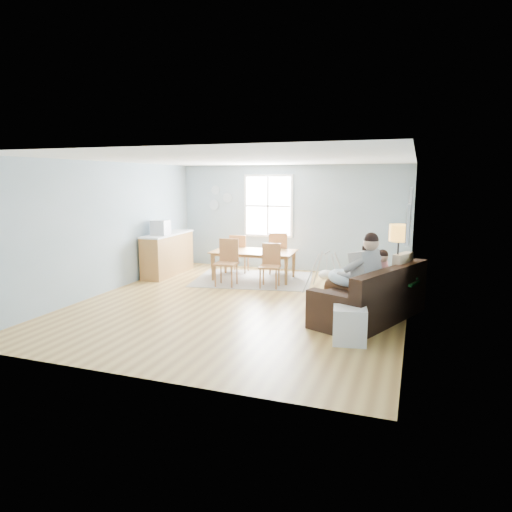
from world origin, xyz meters
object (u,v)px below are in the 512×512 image
at_px(sofa, 373,301).
at_px(monitor, 160,228).
at_px(chair_sw, 227,259).
at_px(storage_cube, 349,325).
at_px(chair_ne, 278,250).
at_px(chair_nw, 239,251).
at_px(toddler, 376,271).
at_px(counter, 168,254).
at_px(father, 357,274).
at_px(dining_table, 254,265).
at_px(baby_swing, 326,274).
at_px(chair_se, 270,262).
at_px(floor_lamp, 399,241).

height_order(sofa, monitor, monitor).
relative_size(chair_sw, monitor, 2.69).
relative_size(storage_cube, chair_ne, 0.51).
bearing_deg(chair_nw, sofa, -38.52).
bearing_deg(toddler, counter, 160.08).
height_order(father, toddler, father).
height_order(chair_sw, monitor, monitor).
relative_size(storage_cube, chair_sw, 0.52).
height_order(toddler, counter, toddler).
distance_m(dining_table, baby_swing, 1.92).
bearing_deg(chair_sw, father, -30.11).
bearing_deg(monitor, chair_ne, 25.84).
distance_m(chair_se, chair_ne, 1.33).
bearing_deg(floor_lamp, dining_table, 149.49).
distance_m(sofa, father, 0.60).
distance_m(dining_table, chair_nw, 0.86).
relative_size(floor_lamp, dining_table, 0.83).
distance_m(toddler, baby_swing, 1.89).
relative_size(father, counter, 0.82).
distance_m(toddler, monitor, 5.37).
relative_size(storage_cube, chair_se, 0.56).
distance_m(dining_table, counter, 2.22).
distance_m(chair_sw, monitor, 1.94).
bearing_deg(chair_nw, chair_se, -43.64).
distance_m(floor_lamp, monitor, 5.66).
relative_size(dining_table, chair_se, 2.02).
xyz_separation_m(dining_table, counter, (-2.20, -0.15, 0.18)).
relative_size(floor_lamp, monitor, 4.14).
xyz_separation_m(father, chair_nw, (-3.29, 3.07, -0.25)).
bearing_deg(chair_nw, floor_lamp, -32.83).
bearing_deg(toddler, floor_lamp, 12.76).
distance_m(sofa, storage_cube, 1.28).
relative_size(sofa, baby_swing, 2.85).
bearing_deg(dining_table, chair_nw, 132.43).
relative_size(floor_lamp, baby_swing, 1.82).
relative_size(toddler, chair_ne, 0.91).
relative_size(chair_nw, chair_ne, 0.93).
relative_size(father, dining_table, 0.79).
distance_m(sofa, monitor, 5.49).
height_order(father, monitor, father).
height_order(dining_table, chair_se, chair_se).
bearing_deg(monitor, father, -22.31).
distance_m(dining_table, chair_sw, 0.85).
distance_m(chair_nw, baby_swing, 2.69).
bearing_deg(dining_table, sofa, -41.35).
bearing_deg(baby_swing, storage_cube, -73.11).
distance_m(chair_nw, chair_ne, 0.99).
relative_size(chair_nw, monitor, 2.53).
xyz_separation_m(storage_cube, chair_ne, (-2.36, 4.25, 0.34)).
relative_size(sofa, chair_ne, 2.38).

